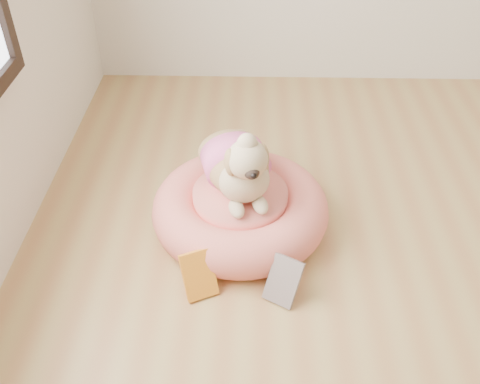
{
  "coord_description": "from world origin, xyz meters",
  "views": [
    {
      "loc": [
        -1.03,
        -0.92,
        1.6
      ],
      "look_at": [
        -1.07,
        0.77,
        0.23
      ],
      "focal_mm": 40.0,
      "sensor_mm": 36.0,
      "label": 1
    }
  ],
  "objects_px": {
    "pet_bed": "(240,209)",
    "dog": "(238,153)",
    "book_white": "(283,281)",
    "book_yellow": "(199,275)"
  },
  "relations": [
    {
      "from": "pet_bed",
      "to": "book_white",
      "type": "distance_m",
      "value": 0.43
    },
    {
      "from": "dog",
      "to": "book_yellow",
      "type": "bearing_deg",
      "value": -124.92
    },
    {
      "from": "book_yellow",
      "to": "dog",
      "type": "bearing_deg",
      "value": 46.15
    },
    {
      "from": "pet_bed",
      "to": "book_yellow",
      "type": "bearing_deg",
      "value": -111.6
    },
    {
      "from": "dog",
      "to": "book_white",
      "type": "height_order",
      "value": "dog"
    },
    {
      "from": "book_white",
      "to": "book_yellow",
      "type": "bearing_deg",
      "value": -153.52
    },
    {
      "from": "book_yellow",
      "to": "book_white",
      "type": "height_order",
      "value": "book_yellow"
    },
    {
      "from": "pet_bed",
      "to": "dog",
      "type": "bearing_deg",
      "value": 109.01
    },
    {
      "from": "dog",
      "to": "book_white",
      "type": "bearing_deg",
      "value": -82.22
    },
    {
      "from": "pet_bed",
      "to": "book_white",
      "type": "relative_size",
      "value": 4.13
    }
  ]
}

